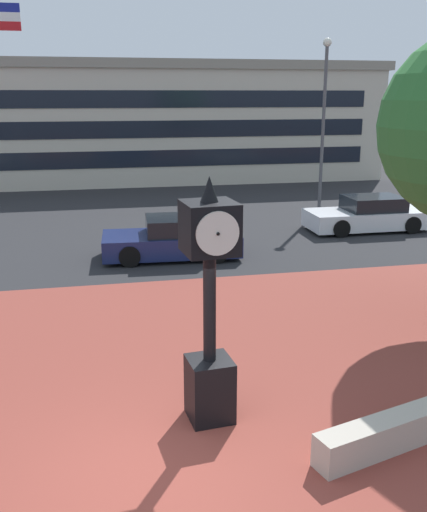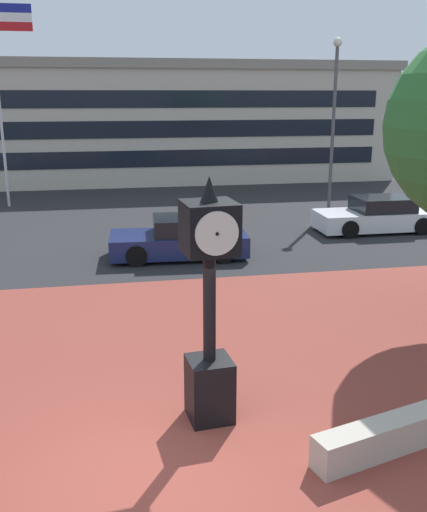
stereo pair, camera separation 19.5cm
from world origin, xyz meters
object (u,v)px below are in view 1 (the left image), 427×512
object	(u,v)px
car_street_mid	(173,239)
civic_building	(129,119)
street_clock	(210,308)
car_street_far	(368,215)
street_lamp_post	(324,109)

from	to	relation	value
car_street_mid	civic_building	world-z (taller)	civic_building
street_clock	civic_building	bearing A→B (deg)	82.88
car_street_mid	civic_building	bearing A→B (deg)	2.69
street_clock	civic_building	xyz separation A→B (m)	(0.86, 30.68, 1.53)
car_street_far	civic_building	world-z (taller)	civic_building
car_street_mid	car_street_far	bearing A→B (deg)	-71.03
car_street_mid	street_lamp_post	bearing A→B (deg)	-47.52
street_clock	car_street_mid	bearing A→B (deg)	80.04
street_clock	street_lamp_post	distance (m)	17.53
car_street_mid	civic_building	xyz separation A→B (m)	(0.13, 21.29, 2.82)
street_clock	civic_building	world-z (taller)	civic_building
car_street_far	street_lamp_post	world-z (taller)	street_lamp_post
car_street_far	civic_building	bearing A→B (deg)	21.78
car_street_mid	street_lamp_post	xyz separation A→B (m)	(7.29, 6.00, 3.76)
street_lamp_post	street_clock	bearing A→B (deg)	-117.52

